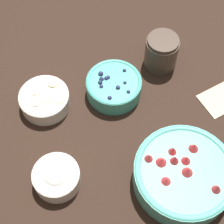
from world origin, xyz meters
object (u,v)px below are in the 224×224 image
(bowl_bananas, at_px, (45,99))
(bowl_cream, at_px, (56,177))
(jar_chocolate, at_px, (161,53))
(bowl_strawberries, at_px, (183,174))
(bowl_blueberries, at_px, (114,86))

(bowl_bananas, distance_m, bowl_cream, 0.24)
(bowl_bananas, xyz_separation_m, jar_chocolate, (-0.36, -0.07, 0.02))
(bowl_strawberries, distance_m, jar_chocolate, 0.38)
(bowl_blueberries, height_order, jar_chocolate, jar_chocolate)
(bowl_cream, height_order, jar_chocolate, jar_chocolate)
(bowl_cream, bearing_deg, jar_chocolate, -140.36)
(bowl_cream, bearing_deg, bowl_bananas, -91.28)
(bowl_blueberries, relative_size, bowl_cream, 1.33)
(bowl_bananas, height_order, jar_chocolate, jar_chocolate)
(bowl_blueberries, height_order, bowl_bananas, bowl_blueberries)
(bowl_blueberries, bearing_deg, bowl_cream, 48.63)
(bowl_strawberries, height_order, bowl_blueberries, bowl_strawberries)
(jar_chocolate, bearing_deg, bowl_blueberries, 23.92)
(bowl_bananas, height_order, bowl_cream, bowl_cream)
(bowl_blueberries, distance_m, bowl_cream, 0.31)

